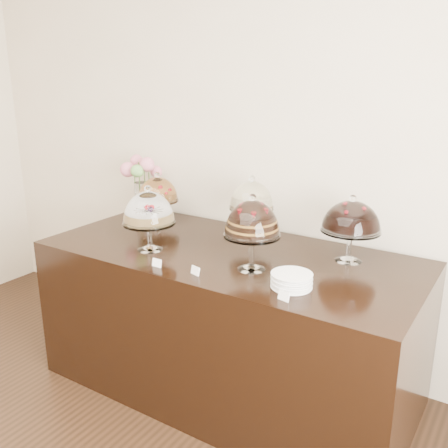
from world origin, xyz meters
The scene contains 12 objects.
wall_back centered at (0.00, 3.00, 1.50)m, with size 5.00×0.04×3.00m, color beige.
display_counter centered at (0.12, 2.45, 0.45)m, with size 2.20×1.00×0.90m, color black.
cake_stand_sugar_sponge centered at (-0.28, 2.23, 1.14)m, with size 0.30×0.30×0.38m.
cake_stand_choco_layer centered at (0.37, 2.29, 1.16)m, with size 0.30×0.30×0.41m.
cake_stand_cheesecake centered at (0.11, 2.73, 1.16)m, with size 0.28×0.28×0.40m.
cake_stand_dark_choco centered at (0.76, 2.68, 1.14)m, with size 0.32×0.32×0.37m.
cake_stand_fruit_tart centered at (-0.62, 2.72, 1.11)m, with size 0.28×0.28×0.35m.
flower_vase centered at (-0.84, 2.79, 1.16)m, with size 0.26×0.27×0.42m.
plate_stack centered at (0.65, 2.18, 0.94)m, with size 0.20×0.20×0.07m.
price_card_left centered at (-0.07, 2.04, 0.92)m, with size 0.06×0.01×0.04m, color white.
price_card_right centered at (0.68, 2.04, 0.92)m, with size 0.06×0.01×0.04m, color white.
price_card_extra centered at (0.16, 2.07, 0.92)m, with size 0.06×0.01×0.04m, color white.
Camera 1 is at (1.56, 0.15, 1.90)m, focal length 40.00 mm.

